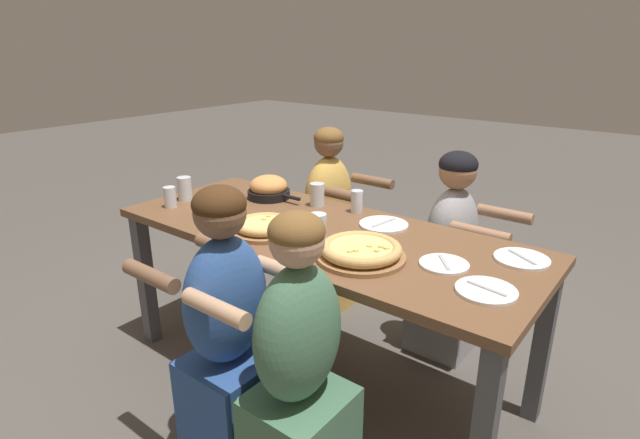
{
  "coord_description": "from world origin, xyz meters",
  "views": [
    {
      "loc": [
        1.34,
        -1.71,
        1.63
      ],
      "look_at": [
        0.0,
        0.0,
        0.85
      ],
      "focal_mm": 28.0,
      "sensor_mm": 36.0,
      "label": 1
    }
  ],
  "objects_px": {
    "pizza_board_second": "(264,226)",
    "empty_plate_c": "(384,225)",
    "diner_near_midright": "(298,381)",
    "diner_far_midleft": "(329,228)",
    "empty_plate_b": "(486,291)",
    "drinking_glass_c": "(357,202)",
    "pizza_board_main": "(361,251)",
    "skillet_bowl": "(269,188)",
    "empty_plate_a": "(522,259)",
    "drinking_glass_b": "(317,196)",
    "diner_far_midright": "(450,263)",
    "drinking_glass_e": "(318,227)",
    "diner_near_center": "(228,342)",
    "drinking_glass_d": "(185,190)",
    "empty_plate_d": "(444,264)",
    "drinking_glass_a": "(170,197)"
  },
  "relations": [
    {
      "from": "pizza_board_second",
      "to": "empty_plate_c",
      "type": "bearing_deg",
      "value": 46.56
    },
    {
      "from": "diner_near_midright",
      "to": "diner_far_midleft",
      "type": "bearing_deg",
      "value": 32.89
    },
    {
      "from": "empty_plate_b",
      "to": "drinking_glass_c",
      "type": "distance_m",
      "value": 0.95
    },
    {
      "from": "pizza_board_main",
      "to": "drinking_glass_c",
      "type": "xyz_separation_m",
      "value": [
        -0.34,
        0.47,
        0.02
      ]
    },
    {
      "from": "skillet_bowl",
      "to": "empty_plate_a",
      "type": "bearing_deg",
      "value": 0.28
    },
    {
      "from": "pizza_board_main",
      "to": "drinking_glass_b",
      "type": "bearing_deg",
      "value": 142.49
    },
    {
      "from": "pizza_board_second",
      "to": "diner_far_midright",
      "type": "relative_size",
      "value": 0.28
    },
    {
      "from": "drinking_glass_e",
      "to": "diner_near_center",
      "type": "relative_size",
      "value": 0.09
    },
    {
      "from": "diner_far_midright",
      "to": "drinking_glass_e",
      "type": "bearing_deg",
      "value": -26.13
    },
    {
      "from": "pizza_board_main",
      "to": "diner_far_midleft",
      "type": "relative_size",
      "value": 0.32
    },
    {
      "from": "drinking_glass_b",
      "to": "diner_near_center",
      "type": "xyz_separation_m",
      "value": [
        0.27,
        -0.9,
        -0.32
      ]
    },
    {
      "from": "pizza_board_main",
      "to": "diner_far_midright",
      "type": "distance_m",
      "value": 0.85
    },
    {
      "from": "skillet_bowl",
      "to": "drinking_glass_d",
      "type": "xyz_separation_m",
      "value": [
        -0.34,
        -0.31,
        0.0
      ]
    },
    {
      "from": "empty_plate_a",
      "to": "diner_near_midright",
      "type": "xyz_separation_m",
      "value": [
        -0.46,
        -0.85,
        -0.29
      ]
    },
    {
      "from": "skillet_bowl",
      "to": "empty_plate_b",
      "type": "height_order",
      "value": "skillet_bowl"
    },
    {
      "from": "pizza_board_main",
      "to": "empty_plate_b",
      "type": "relative_size",
      "value": 1.69
    },
    {
      "from": "pizza_board_main",
      "to": "skillet_bowl",
      "type": "bearing_deg",
      "value": 156.38
    },
    {
      "from": "drinking_glass_b",
      "to": "diner_near_midright",
      "type": "height_order",
      "value": "diner_near_midright"
    },
    {
      "from": "drinking_glass_c",
      "to": "diner_far_midright",
      "type": "height_order",
      "value": "diner_far_midright"
    },
    {
      "from": "skillet_bowl",
      "to": "drinking_glass_e",
      "type": "xyz_separation_m",
      "value": [
        0.58,
        -0.3,
        -0.01
      ]
    },
    {
      "from": "empty_plate_c",
      "to": "drinking_glass_b",
      "type": "xyz_separation_m",
      "value": [
        -0.44,
        0.05,
        0.05
      ]
    },
    {
      "from": "diner_near_center",
      "to": "drinking_glass_d",
      "type": "bearing_deg",
      "value": 59.61
    },
    {
      "from": "pizza_board_main",
      "to": "drinking_glass_b",
      "type": "xyz_separation_m",
      "value": [
        -0.57,
        0.43,
        0.02
      ]
    },
    {
      "from": "empty_plate_d",
      "to": "drinking_glass_a",
      "type": "distance_m",
      "value": 1.47
    },
    {
      "from": "empty_plate_b",
      "to": "diner_far_midleft",
      "type": "relative_size",
      "value": 0.19
    },
    {
      "from": "drinking_glass_e",
      "to": "diner_far_midleft",
      "type": "distance_m",
      "value": 0.9
    },
    {
      "from": "pizza_board_second",
      "to": "drinking_glass_d",
      "type": "xyz_separation_m",
      "value": [
        -0.69,
        0.09,
        0.03
      ]
    },
    {
      "from": "drinking_glass_a",
      "to": "diner_far_midleft",
      "type": "height_order",
      "value": "diner_far_midleft"
    },
    {
      "from": "empty_plate_c",
      "to": "drinking_glass_e",
      "type": "bearing_deg",
      "value": -117.86
    },
    {
      "from": "diner_near_center",
      "to": "drinking_glass_a",
      "type": "bearing_deg",
      "value": 64.99
    },
    {
      "from": "drinking_glass_d",
      "to": "drinking_glass_e",
      "type": "xyz_separation_m",
      "value": [
        0.92,
        0.02,
        -0.01
      ]
    },
    {
      "from": "empty_plate_a",
      "to": "drinking_glass_b",
      "type": "relative_size",
      "value": 1.78
    },
    {
      "from": "drinking_glass_c",
      "to": "drinking_glass_e",
      "type": "distance_m",
      "value": 0.4
    },
    {
      "from": "drinking_glass_d",
      "to": "diner_far_midright",
      "type": "xyz_separation_m",
      "value": [
        1.26,
        0.72,
        -0.34
      ]
    },
    {
      "from": "diner_far_midleft",
      "to": "drinking_glass_d",
      "type": "bearing_deg",
      "value": -32.29
    },
    {
      "from": "drinking_glass_a",
      "to": "drinking_glass_e",
      "type": "distance_m",
      "value": 0.89
    },
    {
      "from": "empty_plate_a",
      "to": "empty_plate_b",
      "type": "bearing_deg",
      "value": -92.27
    },
    {
      "from": "empty_plate_c",
      "to": "drinking_glass_b",
      "type": "distance_m",
      "value": 0.44
    },
    {
      "from": "empty_plate_c",
      "to": "empty_plate_d",
      "type": "xyz_separation_m",
      "value": [
        0.42,
        -0.24,
        0.0
      ]
    },
    {
      "from": "pizza_board_main",
      "to": "diner_far_midright",
      "type": "bearing_deg",
      "value": 85.76
    },
    {
      "from": "drinking_glass_d",
      "to": "diner_near_midright",
      "type": "bearing_deg",
      "value": -22.86
    },
    {
      "from": "diner_near_midright",
      "to": "drinking_glass_d",
      "type": "bearing_deg",
      "value": 67.14
    },
    {
      "from": "pizza_board_second",
      "to": "diner_near_midright",
      "type": "relative_size",
      "value": 0.27
    },
    {
      "from": "drinking_glass_b",
      "to": "drinking_glass_d",
      "type": "bearing_deg",
      "value": -150.17
    },
    {
      "from": "pizza_board_main",
      "to": "drinking_glass_d",
      "type": "relative_size",
      "value": 2.82
    },
    {
      "from": "pizza_board_second",
      "to": "drinking_glass_e",
      "type": "xyz_separation_m",
      "value": [
        0.23,
        0.11,
        0.02
      ]
    },
    {
      "from": "pizza_board_second",
      "to": "empty_plate_b",
      "type": "xyz_separation_m",
      "value": [
        1.02,
        0.06,
        -0.02
      ]
    },
    {
      "from": "empty_plate_d",
      "to": "diner_near_center",
      "type": "bearing_deg",
      "value": -134.03
    },
    {
      "from": "pizza_board_main",
      "to": "drinking_glass_d",
      "type": "height_order",
      "value": "drinking_glass_d"
    },
    {
      "from": "empty_plate_d",
      "to": "drinking_glass_c",
      "type": "bearing_deg",
      "value": 152.57
    }
  ]
}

